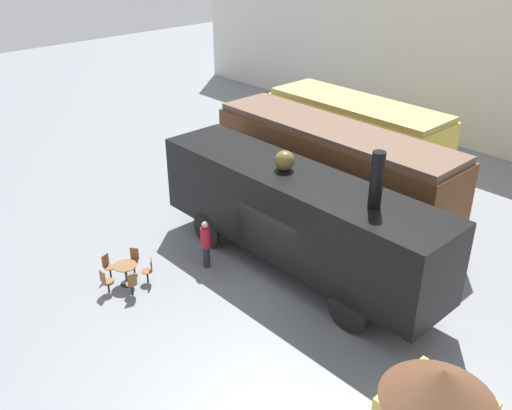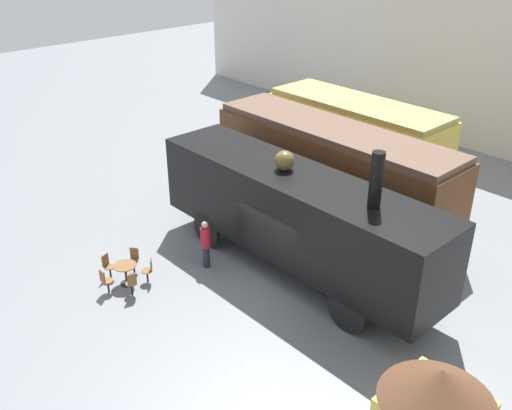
% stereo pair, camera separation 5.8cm
% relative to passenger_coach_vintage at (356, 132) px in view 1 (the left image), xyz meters
% --- Properties ---
extents(ground_plane, '(80.00, 80.00, 0.00)m').
position_rel_passenger_coach_vintage_xyz_m(ground_plane, '(3.43, -8.32, -2.14)').
color(ground_plane, gray).
extents(passenger_coach_vintage, '(8.25, 2.79, 3.51)m').
position_rel_passenger_coach_vintage_xyz_m(passenger_coach_vintage, '(0.00, 0.00, 0.00)').
color(passenger_coach_vintage, '#E0C64C').
rests_on(passenger_coach_vintage, ground_plane).
extents(passenger_coach_wooden, '(10.07, 2.54, 3.82)m').
position_rel_passenger_coach_vintage_xyz_m(passenger_coach_wooden, '(1.98, -3.95, 0.12)').
color(passenger_coach_wooden, brown).
rests_on(passenger_coach_wooden, ground_plane).
extents(steam_locomotive, '(10.67, 2.43, 5.13)m').
position_rel_passenger_coach_vintage_xyz_m(steam_locomotive, '(3.52, -7.52, 0.05)').
color(steam_locomotive, black).
rests_on(steam_locomotive, ground_plane).
extents(cafe_table_near, '(0.74, 0.74, 0.72)m').
position_rel_passenger_coach_vintage_xyz_m(cafe_table_near, '(0.43, -12.08, -1.60)').
color(cafe_table_near, black).
rests_on(cafe_table_near, ground_plane).
extents(cafe_chair_0, '(0.36, 0.36, 0.87)m').
position_rel_passenger_coach_vintage_xyz_m(cafe_chair_0, '(0.44, -12.82, -1.63)').
color(cafe_chair_0, black).
rests_on(cafe_chair_0, ground_plane).
extents(cafe_chair_1, '(0.39, 0.37, 0.87)m').
position_rel_passenger_coach_vintage_xyz_m(cafe_chair_1, '(1.14, -12.29, -1.63)').
color(cafe_chair_1, black).
rests_on(cafe_chair_1, ground_plane).
extents(cafe_chair_2, '(0.40, 0.40, 0.87)m').
position_rel_passenger_coach_vintage_xyz_m(cafe_chair_2, '(0.85, -11.47, -1.63)').
color(cafe_chair_2, black).
rests_on(cafe_chair_2, ground_plane).
extents(cafe_chair_3, '(0.40, 0.40, 0.87)m').
position_rel_passenger_coach_vintage_xyz_m(cafe_chair_3, '(-0.03, -11.49, -1.63)').
color(cafe_chair_3, black).
rests_on(cafe_chair_3, ground_plane).
extents(cafe_chair_4, '(0.39, 0.37, 0.87)m').
position_rel_passenger_coach_vintage_xyz_m(cafe_chair_4, '(-0.27, -12.32, -1.63)').
color(cafe_chair_4, black).
rests_on(cafe_chair_4, ground_plane).
extents(visitor_person, '(0.34, 0.34, 1.73)m').
position_rel_passenger_coach_vintage_xyz_m(visitor_person, '(1.37, -9.54, -1.19)').
color(visitor_person, '#262633').
rests_on(visitor_person, ground_plane).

